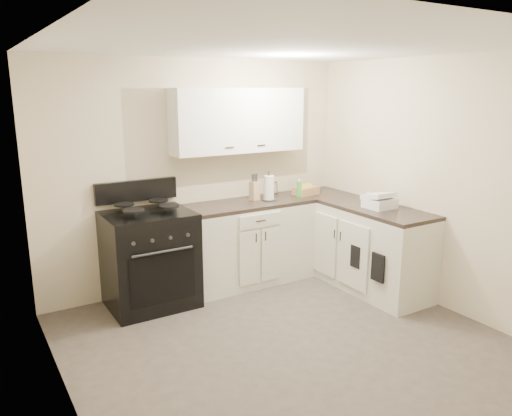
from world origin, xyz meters
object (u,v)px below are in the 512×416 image
wicker_basket (306,191)px  stove (149,262)px  paper_towel (269,188)px  countertop_grill (380,203)px  knife_block (255,191)px

wicker_basket → stove: bearing=-179.5°
stove → paper_towel: bearing=-0.1°
stove → countertop_grill: (2.24, -0.95, 0.53)m
knife_block → paper_towel: (0.13, -0.09, 0.04)m
stove → wicker_basket: bearing=0.5°
stove → countertop_grill: bearing=-23.0°
paper_towel → wicker_basket: size_ratio=1.00×
wicker_basket → countertop_grill: (0.25, -0.97, 0.01)m
stove → paper_towel: size_ratio=3.70×
wicker_basket → knife_block: bearing=173.6°
knife_block → paper_towel: 0.17m
countertop_grill → paper_towel: bearing=129.3°
wicker_basket → countertop_grill: size_ratio=0.99×
countertop_grill → knife_block: bearing=131.0°
knife_block → stove: bearing=174.7°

